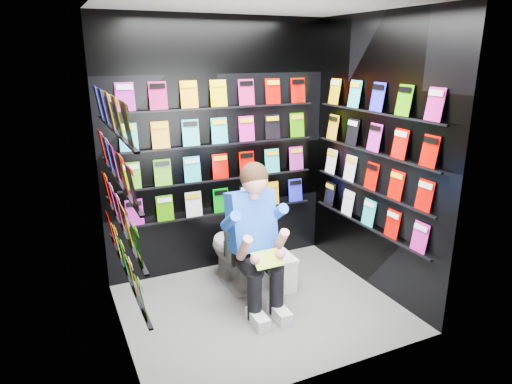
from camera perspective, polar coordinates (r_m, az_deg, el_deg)
name	(u,v)px	position (r m, az deg, el deg)	size (l,w,h in m)	color
floor	(260,308)	(4.32, 0.54, -14.26)	(2.40, 2.40, 0.00)	slate
ceiling	(261,3)	(3.71, 0.65, 22.54)	(2.40, 2.40, 0.00)	white
wall_back	(219,149)	(4.71, -4.67, 5.41)	(2.40, 0.04, 2.60)	black
wall_front	(327,205)	(2.98, 8.90, -1.67)	(2.40, 0.04, 2.60)	black
wall_left	(112,188)	(3.48, -17.53, 0.51)	(0.04, 2.00, 2.60)	black
wall_right	(376,157)	(4.45, 14.73, 4.21)	(0.04, 2.00, 2.60)	black
comics_back	(220,149)	(4.68, -4.55, 5.41)	(2.10, 0.06, 1.37)	#C60500
comics_left	(116,187)	(3.49, -17.05, 0.65)	(0.06, 1.70, 1.37)	#C60500
comics_right	(373,157)	(4.43, 14.43, 4.25)	(0.06, 1.70, 1.37)	#C60500
toilet	(235,250)	(4.57, -2.67, -7.22)	(0.42, 0.75, 0.73)	white
longbox	(278,271)	(4.63, 2.78, -9.82)	(0.23, 0.41, 0.31)	white
longbox_lid	(278,255)	(4.56, 2.81, -7.92)	(0.25, 0.43, 0.03)	white
reader	(250,222)	(4.09, -0.72, -3.76)	(0.56, 0.81, 1.49)	blue
held_comic	(267,259)	(3.88, 1.44, -8.38)	(0.25, 0.01, 0.17)	green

